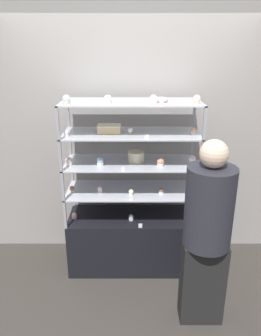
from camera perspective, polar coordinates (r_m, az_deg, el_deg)
ground_plane at (r=3.70m, az=0.00°, el=-16.22°), size 20.00×20.00×0.00m
back_wall at (r=3.49m, az=-0.01°, el=5.33°), size 8.00×0.05×2.60m
display_base at (r=3.53m, az=0.00°, el=-12.45°), size 1.27×0.51×0.58m
display_riser_lower at (r=3.26m, az=0.00°, el=-4.12°), size 1.27×0.51×0.29m
display_riser_middle at (r=3.15m, az=0.00°, el=0.70°), size 1.27×0.51×0.29m
display_riser_upper at (r=3.07m, az=0.00°, el=5.82°), size 1.27×0.51×0.29m
display_riser_top at (r=3.01m, az=0.00°, el=11.19°), size 1.27×0.51×0.29m
layer_cake_centerpiece at (r=3.16m, az=0.86°, el=2.01°), size 0.16×0.16×0.10m
sheet_cake_frosted at (r=3.07m, az=-3.83°, el=6.83°), size 0.21×0.15×0.07m
cupcake_0 at (r=3.37m, az=-9.85°, el=-8.18°), size 0.05×0.05×0.06m
cupcake_1 at (r=3.29m, az=-0.08°, el=-8.61°), size 0.05×0.05×0.06m
cupcake_2 at (r=3.37m, az=10.01°, el=-8.26°), size 0.05×0.05×0.06m
price_tag_0 at (r=3.17m, az=1.63°, el=-10.01°), size 0.04×0.00×0.04m
cupcake_3 at (r=3.26m, az=-10.27°, el=-3.64°), size 0.05×0.05×0.06m
cupcake_4 at (r=3.21m, az=-5.43°, el=-3.73°), size 0.05×0.05×0.06m
cupcake_5 at (r=3.14m, az=-0.04°, el=-4.26°), size 0.05×0.05×0.06m
cupcake_6 at (r=3.18m, az=5.24°, el=-3.99°), size 0.05×0.05×0.06m
cupcake_7 at (r=3.20m, az=10.33°, el=-4.04°), size 0.05×0.05×0.06m
price_tag_1 at (r=3.03m, az=-0.07°, el=-5.28°), size 0.04×0.00×0.04m
cupcake_8 at (r=3.11m, az=-10.80°, el=1.12°), size 0.07×0.07×0.08m
cupcake_9 at (r=3.07m, az=-5.41°, el=1.18°), size 0.07×0.07×0.08m
cupcake_10 at (r=3.05m, az=5.12°, el=1.01°), size 0.07×0.07×0.08m
cupcake_11 at (r=3.15m, az=10.57°, el=1.39°), size 0.07×0.07×0.08m
price_tag_2 at (r=2.92m, az=-1.36°, el=-0.13°), size 0.04×0.00×0.04m
cupcake_12 at (r=2.98m, az=-11.21°, el=5.90°), size 0.05×0.05×0.06m
cupcake_13 at (r=3.01m, az=-0.17°, el=6.44°), size 0.05×0.05×0.06m
cupcake_14 at (r=3.06m, az=10.75°, el=6.31°), size 0.05×0.05×0.06m
price_tag_3 at (r=2.83m, az=2.78°, el=5.39°), size 0.04×0.00×0.04m
cupcake_15 at (r=2.94m, az=-11.22°, el=11.62°), size 0.07×0.07×0.08m
cupcake_16 at (r=2.88m, az=-4.09°, el=11.79°), size 0.07×0.07×0.08m
cupcake_17 at (r=2.89m, az=3.90°, el=11.82°), size 0.07×0.07×0.08m
cupcake_18 at (r=2.93m, az=11.35°, el=11.60°), size 0.07×0.07×0.08m
price_tag_4 at (r=2.78m, az=5.29°, el=11.17°), size 0.04×0.00×0.04m
donut_glazed at (r=3.00m, az=5.22°, el=11.78°), size 0.13×0.13×0.04m
customer_figure at (r=2.67m, az=13.05°, el=-10.70°), size 0.37×0.37×1.59m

